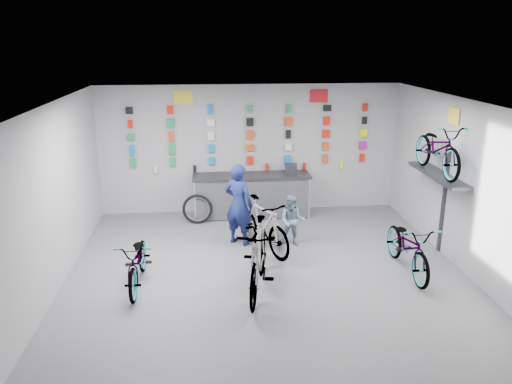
{
  "coord_description": "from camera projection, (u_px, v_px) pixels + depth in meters",
  "views": [
    {
      "loc": [
        -0.95,
        -7.44,
        4.0
      ],
      "look_at": [
        -0.1,
        1.4,
        1.25
      ],
      "focal_mm": 35.0,
      "sensor_mm": 36.0,
      "label": 1
    }
  ],
  "objects": [
    {
      "name": "bike_wall",
      "position": [
        438.0,
        148.0,
        9.18
      ],
      "size": [
        0.63,
        1.8,
        0.95
      ],
      "primitive_type": "imported",
      "color": "gray",
      "rests_on": "wall_bracket"
    },
    {
      "name": "ceiling",
      "position": [
        272.0,
        108.0,
        7.46
      ],
      "size": [
        8.0,
        8.0,
        0.0
      ],
      "primitive_type": "plane",
      "rotation": [
        3.14,
        0.0,
        0.0
      ],
      "color": "white",
      "rests_on": "wall_back"
    },
    {
      "name": "sign_left",
      "position": [
        183.0,
        97.0,
        11.19
      ],
      "size": [
        0.42,
        0.02,
        0.3
      ],
      "primitive_type": "cube",
      "color": "yellow",
      "rests_on": "wall_back"
    },
    {
      "name": "customer",
      "position": [
        292.0,
        221.0,
        9.89
      ],
      "size": [
        0.59,
        0.51,
        1.05
      ],
      "primitive_type": "imported",
      "rotation": [
        0.0,
        0.0,
        -0.24
      ],
      "color": "slate",
      "rests_on": "floor"
    },
    {
      "name": "counter",
      "position": [
        252.0,
        196.0,
        11.57
      ],
      "size": [
        2.7,
        0.66,
        1.0
      ],
      "color": "black",
      "rests_on": "floor"
    },
    {
      "name": "bike_right",
      "position": [
        408.0,
        246.0,
        8.79
      ],
      "size": [
        0.65,
        1.84,
        0.97
      ],
      "primitive_type": "imported",
      "rotation": [
        0.0,
        0.0,
        0.0
      ],
      "color": "gray",
      "rests_on": "floor"
    },
    {
      "name": "wall_left",
      "position": [
        43.0,
        210.0,
        7.58
      ],
      "size": [
        0.0,
        8.0,
        8.0
      ],
      "primitive_type": "plane",
      "rotation": [
        1.57,
        0.0,
        1.57
      ],
      "color": "#A8A9AB",
      "rests_on": "floor"
    },
    {
      "name": "bike_service",
      "position": [
        263.0,
        225.0,
        9.64
      ],
      "size": [
        1.26,
        1.82,
        1.07
      ],
      "primitive_type": "imported",
      "rotation": [
        0.0,
        0.0,
        0.47
      ],
      "color": "gray",
      "rests_on": "floor"
    },
    {
      "name": "merch_wall",
      "position": [
        250.0,
        138.0,
        11.55
      ],
      "size": [
        5.56,
        0.08,
        1.56
      ],
      "color": "#1E8E47",
      "rests_on": "wall_back"
    },
    {
      "name": "bike_center",
      "position": [
        258.0,
        258.0,
        8.05
      ],
      "size": [
        0.97,
        2.07,
        1.2
      ],
      "primitive_type": "imported",
      "rotation": [
        0.0,
        0.0,
        -0.21
      ],
      "color": "gray",
      "rests_on": "floor"
    },
    {
      "name": "register",
      "position": [
        291.0,
        169.0,
        11.48
      ],
      "size": [
        0.33,
        0.35,
        0.22
      ],
      "primitive_type": "cube",
      "rotation": [
        0.0,
        0.0,
        -0.18
      ],
      "color": "black",
      "rests_on": "counter"
    },
    {
      "name": "bike_left",
      "position": [
        138.0,
        261.0,
        8.3
      ],
      "size": [
        0.6,
        1.68,
        0.88
      ],
      "primitive_type": "imported",
      "rotation": [
        0.0,
        0.0,
        -0.01
      ],
      "color": "gray",
      "rests_on": "floor"
    },
    {
      "name": "floor",
      "position": [
        270.0,
        288.0,
        8.35
      ],
      "size": [
        8.0,
        8.0,
        0.0
      ],
      "primitive_type": "plane",
      "color": "#56565B",
      "rests_on": "ground"
    },
    {
      "name": "wall_front",
      "position": [
        331.0,
        356.0,
        4.1
      ],
      "size": [
        7.0,
        0.0,
        7.0
      ],
      "primitive_type": "plane",
      "rotation": [
        -1.57,
        0.0,
        0.0
      ],
      "color": "#A8A9AB",
      "rests_on": "floor"
    },
    {
      "name": "wall_bracket",
      "position": [
        439.0,
        179.0,
        9.36
      ],
      "size": [
        0.39,
        1.9,
        2.0
      ],
      "color": "#333338",
      "rests_on": "wall_right"
    },
    {
      "name": "spare_wheel",
      "position": [
        197.0,
        209.0,
        11.15
      ],
      "size": [
        0.68,
        0.15,
        0.68
      ],
      "rotation": [
        0.0,
        0.0,
        -0.03
      ],
      "color": "black",
      "rests_on": "floor"
    },
    {
      "name": "wall_back",
      "position": [
        250.0,
        149.0,
        11.7
      ],
      "size": [
        7.0,
        0.0,
        7.0
      ],
      "primitive_type": "plane",
      "rotation": [
        1.57,
        0.0,
        0.0
      ],
      "color": "#A8A9AB",
      "rests_on": "floor"
    },
    {
      "name": "wall_right",
      "position": [
        481.0,
        196.0,
        8.22
      ],
      "size": [
        0.0,
        8.0,
        8.0
      ],
      "primitive_type": "plane",
      "rotation": [
        1.57,
        0.0,
        -1.57
      ],
      "color": "#A8A9AB",
      "rests_on": "floor"
    },
    {
      "name": "sign_right",
      "position": [
        319.0,
        96.0,
        11.47
      ],
      "size": [
        0.42,
        0.02,
        0.3
      ],
      "primitive_type": "cube",
      "color": "red",
      "rests_on": "wall_back"
    },
    {
      "name": "sign_side",
      "position": [
        454.0,
        116.0,
        9.02
      ],
      "size": [
        0.02,
        0.4,
        0.3
      ],
      "primitive_type": "cube",
      "color": "yellow",
      "rests_on": "wall_right"
    },
    {
      "name": "clerk",
      "position": [
        239.0,
        204.0,
        9.91
      ],
      "size": [
        0.73,
        0.67,
        1.67
      ],
      "primitive_type": "imported",
      "rotation": [
        0.0,
        0.0,
        2.55
      ],
      "color": "navy",
      "rests_on": "floor"
    }
  ]
}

